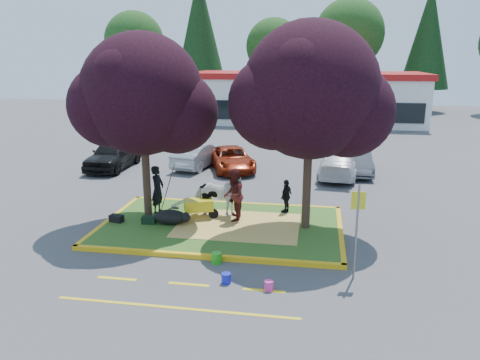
% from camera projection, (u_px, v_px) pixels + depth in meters
% --- Properties ---
extents(ground, '(90.00, 90.00, 0.00)m').
position_uv_depth(ground, '(221.00, 228.00, 16.31)').
color(ground, '#424244').
rests_on(ground, ground).
extents(median_island, '(8.00, 5.00, 0.15)m').
position_uv_depth(median_island, '(221.00, 226.00, 16.29)').
color(median_island, '#2C561A').
rests_on(median_island, ground).
extents(curb_near, '(8.30, 0.16, 0.15)m').
position_uv_depth(curb_near, '(203.00, 257.00, 13.83)').
color(curb_near, gold).
rests_on(curb_near, ground).
extents(curb_far, '(8.30, 0.16, 0.15)m').
position_uv_depth(curb_far, '(234.00, 204.00, 18.75)').
color(curb_far, gold).
rests_on(curb_far, ground).
extents(curb_left, '(0.16, 5.30, 0.15)m').
position_uv_depth(curb_left, '(111.00, 220.00, 16.94)').
color(curb_left, gold).
rests_on(curb_left, ground).
extents(curb_right, '(0.16, 5.30, 0.15)m').
position_uv_depth(curb_right, '(340.00, 233.00, 15.64)').
color(curb_right, gold).
rests_on(curb_right, ground).
extents(straw_bedding, '(4.20, 3.00, 0.01)m').
position_uv_depth(straw_bedding, '(238.00, 225.00, 16.17)').
color(straw_bedding, '#E0BA5C').
rests_on(straw_bedding, median_island).
extents(tree_purple_left, '(5.06, 4.20, 6.51)m').
position_uv_depth(tree_purple_left, '(143.00, 100.00, 15.99)').
color(tree_purple_left, black).
rests_on(tree_purple_left, median_island).
extents(tree_purple_right, '(5.30, 4.40, 6.82)m').
position_uv_depth(tree_purple_right, '(311.00, 97.00, 14.84)').
color(tree_purple_right, black).
rests_on(tree_purple_right, median_island).
extents(fire_lane_stripe_a, '(1.10, 0.12, 0.01)m').
position_uv_depth(fire_lane_stripe_a, '(117.00, 279.00, 12.63)').
color(fire_lane_stripe_a, yellow).
rests_on(fire_lane_stripe_a, ground).
extents(fire_lane_stripe_b, '(1.10, 0.12, 0.01)m').
position_uv_depth(fire_lane_stripe_b, '(189.00, 284.00, 12.31)').
color(fire_lane_stripe_b, yellow).
rests_on(fire_lane_stripe_b, ground).
extents(fire_lane_stripe_c, '(1.10, 0.12, 0.01)m').
position_uv_depth(fire_lane_stripe_c, '(264.00, 290.00, 11.99)').
color(fire_lane_stripe_c, yellow).
rests_on(fire_lane_stripe_c, ground).
extents(fire_lane_long, '(6.00, 0.10, 0.01)m').
position_uv_depth(fire_lane_long, '(175.00, 308.00, 11.16)').
color(fire_lane_long, yellow).
rests_on(fire_lane_long, ground).
extents(retail_building, '(20.40, 8.40, 4.40)m').
position_uv_depth(retail_building, '(306.00, 97.00, 42.08)').
color(retail_building, silver).
rests_on(retail_building, ground).
extents(treeline, '(46.58, 7.80, 14.63)m').
position_uv_depth(treeline, '(303.00, 37.00, 49.96)').
color(treeline, black).
rests_on(treeline, ground).
extents(cow, '(1.87, 0.91, 1.56)m').
position_uv_depth(cow, '(218.00, 196.00, 16.86)').
color(cow, white).
rests_on(cow, median_island).
extents(calf, '(1.34, 1.09, 0.51)m').
position_uv_depth(calf, '(170.00, 217.00, 16.25)').
color(calf, black).
rests_on(calf, median_island).
extents(handler, '(0.50, 0.69, 1.78)m').
position_uv_depth(handler, '(158.00, 190.00, 17.26)').
color(handler, black).
rests_on(handler, median_island).
extents(visitor_a, '(0.78, 0.97, 1.87)m').
position_uv_depth(visitor_a, '(233.00, 195.00, 16.45)').
color(visitor_a, '#481714').
rests_on(visitor_a, median_island).
extents(visitor_b, '(0.58, 0.80, 1.26)m').
position_uv_depth(visitor_b, '(286.00, 196.00, 17.39)').
color(visitor_b, black).
rests_on(visitor_b, median_island).
extents(wheelbarrow, '(1.79, 0.93, 0.68)m').
position_uv_depth(wheelbarrow, '(199.00, 205.00, 16.82)').
color(wheelbarrow, black).
rests_on(wheelbarrow, median_island).
extents(gear_bag_dark, '(0.52, 0.35, 0.25)m').
position_uv_depth(gear_bag_dark, '(116.00, 218.00, 16.49)').
color(gear_bag_dark, black).
rests_on(gear_bag_dark, median_island).
extents(gear_bag_green, '(0.50, 0.34, 0.25)m').
position_uv_depth(gear_bag_green, '(149.00, 220.00, 16.33)').
color(gear_bag_green, black).
rests_on(gear_bag_green, median_island).
extents(sign_post, '(0.37, 0.06, 2.62)m').
position_uv_depth(sign_post, '(357.00, 221.00, 12.24)').
color(sign_post, slate).
rests_on(sign_post, ground).
extents(bucket_green, '(0.36, 0.36, 0.32)m').
position_uv_depth(bucket_green, '(217.00, 258.00, 13.53)').
color(bucket_green, '#239D18').
rests_on(bucket_green, ground).
extents(bucket_pink, '(0.28, 0.28, 0.26)m').
position_uv_depth(bucket_pink, '(269.00, 285.00, 11.98)').
color(bucket_pink, '#E9339D').
rests_on(bucket_pink, ground).
extents(bucket_blue, '(0.30, 0.30, 0.28)m').
position_uv_depth(bucket_blue, '(226.00, 278.00, 12.35)').
color(bucket_blue, '#171DB8').
rests_on(bucket_blue, ground).
extents(car_black, '(1.85, 4.55, 1.55)m').
position_uv_depth(car_black, '(114.00, 154.00, 24.85)').
color(car_black, black).
rests_on(car_black, ground).
extents(car_silver, '(2.17, 4.23, 1.33)m').
position_uv_depth(car_silver, '(199.00, 155.00, 25.13)').
color(car_silver, '#9DA0A4').
rests_on(car_silver, ground).
extents(car_red, '(3.42, 4.75, 1.20)m').
position_uv_depth(car_red, '(231.00, 159.00, 24.49)').
color(car_red, maroon).
rests_on(car_red, ground).
extents(car_white, '(2.30, 4.69, 1.31)m').
position_uv_depth(car_white, '(339.00, 164.00, 23.12)').
color(car_white, silver).
rests_on(car_white, ground).
extents(car_grey, '(1.50, 3.87, 1.26)m').
position_uv_depth(car_grey, '(357.00, 161.00, 23.76)').
color(car_grey, '#53555B').
rests_on(car_grey, ground).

